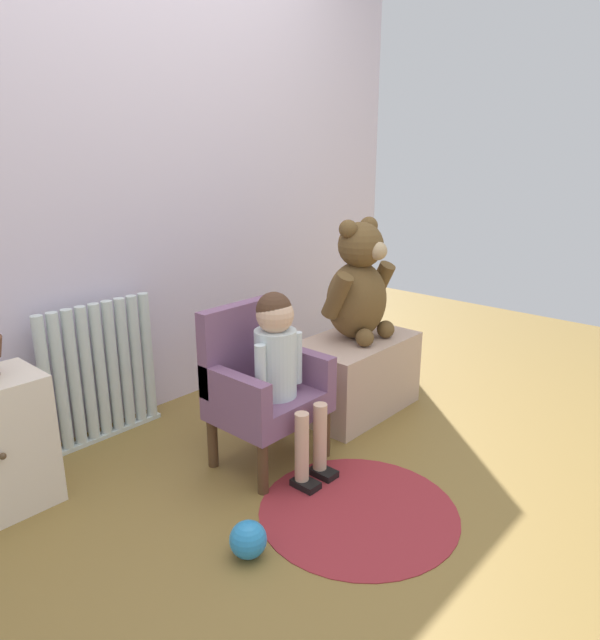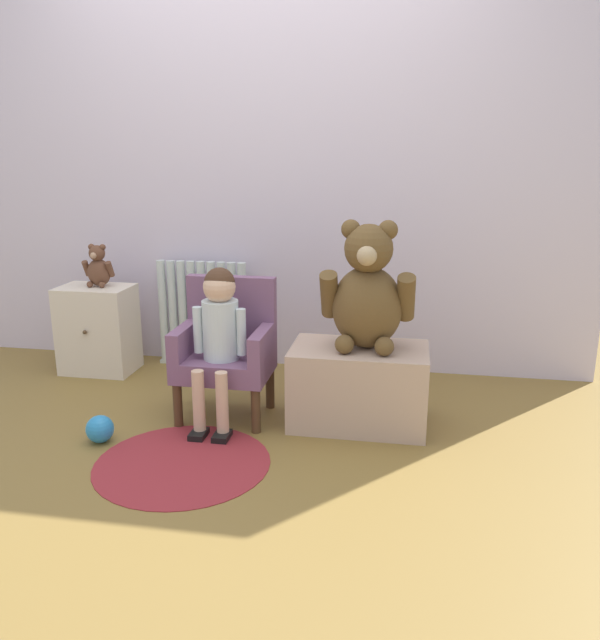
# 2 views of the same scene
# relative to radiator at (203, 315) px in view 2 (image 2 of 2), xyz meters

# --- Properties ---
(ground_plane) EXTENTS (6.00, 6.00, 0.00)m
(ground_plane) POSITION_rel_radiator_xyz_m (0.36, -1.16, -0.32)
(ground_plane) COLOR olive
(back_wall) EXTENTS (3.80, 0.05, 2.40)m
(back_wall) POSITION_rel_radiator_xyz_m (0.36, 0.12, 0.88)
(back_wall) COLOR silver
(back_wall) RESTS_ON ground_plane
(radiator) EXTENTS (0.56, 0.05, 0.64)m
(radiator) POSITION_rel_radiator_xyz_m (0.00, 0.00, 0.00)
(radiator) COLOR silver
(radiator) RESTS_ON ground_plane
(small_dresser) EXTENTS (0.41, 0.30, 0.51)m
(small_dresser) POSITION_rel_radiator_xyz_m (-0.57, -0.21, -0.06)
(small_dresser) COLOR beige
(small_dresser) RESTS_ON ground_plane
(child_armchair) EXTENTS (0.44, 0.36, 0.67)m
(child_armchair) POSITION_rel_radiator_xyz_m (0.35, -0.68, 0.03)
(child_armchair) COLOR #775071
(child_armchair) RESTS_ON ground_plane
(child_figure) EXTENTS (0.25, 0.35, 0.75)m
(child_figure) POSITION_rel_radiator_xyz_m (0.35, -0.78, 0.17)
(child_figure) COLOR silver
(child_figure) RESTS_ON ground_plane
(low_bench) EXTENTS (0.64, 0.39, 0.38)m
(low_bench) POSITION_rel_radiator_xyz_m (1.00, -0.68, -0.13)
(low_bench) COLOR tan
(low_bench) RESTS_ON ground_plane
(large_teddy_bear) EXTENTS (0.43, 0.30, 0.59)m
(large_teddy_bear) POSITION_rel_radiator_xyz_m (1.02, -0.67, 0.32)
(large_teddy_bear) COLOR brown
(large_teddy_bear) RESTS_ON low_bench
(small_teddy_bear) EXTENTS (0.18, 0.12, 0.24)m
(small_teddy_bear) POSITION_rel_radiator_xyz_m (-0.55, -0.18, 0.30)
(small_teddy_bear) COLOR brown
(small_teddy_bear) RESTS_ON small_dresser
(floor_rug) EXTENTS (0.73, 0.73, 0.01)m
(floor_rug) POSITION_rel_radiator_xyz_m (0.31, -1.21, -0.31)
(floor_rug) COLOR maroon
(floor_rug) RESTS_ON ground_plane
(toy_ball) EXTENTS (0.12, 0.12, 0.12)m
(toy_ball) POSITION_rel_radiator_xyz_m (-0.12, -1.09, -0.25)
(toy_ball) COLOR #2986C8
(toy_ball) RESTS_ON ground_plane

